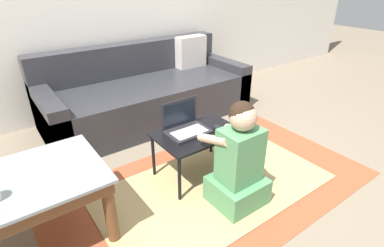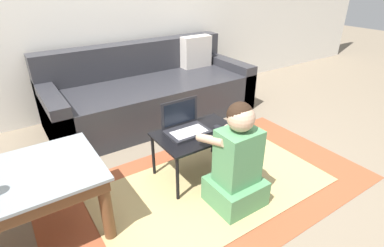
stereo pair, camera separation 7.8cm
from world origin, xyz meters
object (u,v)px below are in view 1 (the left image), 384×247
object	(u,v)px
laptop_desk	(198,137)
computer_mouse	(218,128)
couch	(147,93)
person_seated	(239,163)
laptop	(186,127)

from	to	relation	value
laptop_desk	computer_mouse	xyz separation A→B (m)	(0.15, -0.05, 0.06)
couch	laptop_desk	world-z (taller)	couch
person_seated	couch	bearing A→B (deg)	83.49
laptop_desk	person_seated	bearing A→B (deg)	-86.59
couch	person_seated	size ratio (longest dim) A/B	2.86
person_seated	laptop	bearing A→B (deg)	100.73
computer_mouse	person_seated	distance (m)	0.39
laptop	person_seated	xyz separation A→B (m)	(0.09, -0.48, -0.09)
laptop	laptop_desk	bearing A→B (deg)	-42.76
computer_mouse	person_seated	world-z (taller)	person_seated
couch	laptop_desk	xyz separation A→B (m)	(-0.21, -1.18, 0.06)
laptop	computer_mouse	world-z (taller)	laptop
couch	laptop_desk	size ratio (longest dim) A/B	3.45
laptop_desk	computer_mouse	distance (m)	0.17
computer_mouse	person_seated	size ratio (longest dim) A/B	0.12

